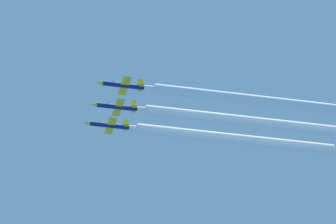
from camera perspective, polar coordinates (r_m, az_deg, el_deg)
jet_far_left at (r=288.77m, az=-2.21°, el=1.28°), size 8.15×11.88×2.85m
jet_inner_left at (r=296.73m, az=-2.51°, el=0.25°), size 8.15×11.88×2.85m
jet_center at (r=304.23m, az=-2.87°, el=-0.63°), size 8.15×11.88×2.85m
smoke_trail_far_left at (r=296.89m, az=5.36°, el=0.41°), size 2.67×68.65×2.67m
smoke_trail_inner_left at (r=303.34m, az=3.93°, el=-0.46°), size 2.67×58.28×2.67m
smoke_trail_center at (r=310.15m, az=3.07°, el=-1.27°), size 2.67×54.18×2.67m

